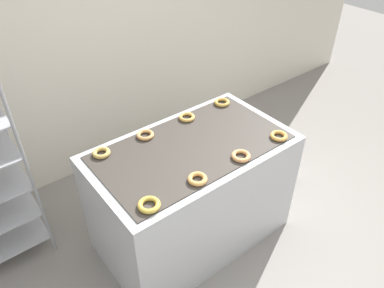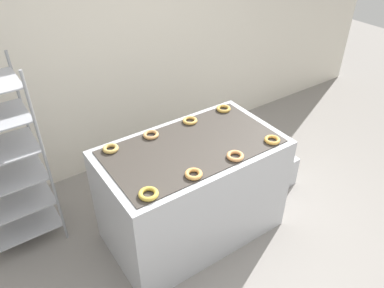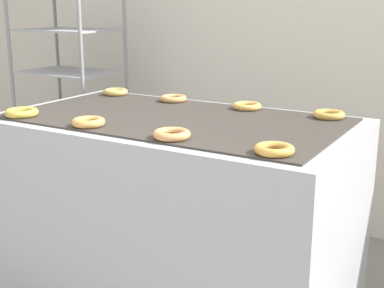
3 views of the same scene
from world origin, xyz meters
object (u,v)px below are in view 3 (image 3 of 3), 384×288
Objects in this scene: baking_rack_cart at (71,93)px; donut_far_midright at (247,106)px; donut_far_left at (116,92)px; donut_far_right at (329,115)px; donut_near_right at (274,149)px; donut_far_midleft at (173,98)px; donut_near_left at (22,112)px; donut_near_midright at (172,134)px; donut_near_midleft at (88,122)px; fryer_machine at (175,223)px.

baking_rack_cart is 12.79× the size of donut_far_midright.
donut_far_right is at bearing -0.18° from donut_far_left.
donut_far_midleft is at bearing 141.26° from donut_near_right.
donut_far_right is at bearing -14.04° from baking_rack_cart.
baking_rack_cart is at bearing 149.92° from donut_near_right.
donut_near_left is at bearing -55.58° from baking_rack_cart.
donut_far_midleft is at bearing -0.84° from donut_far_left.
baking_rack_cart is 1.24m from donut_far_midleft.
donut_near_left is 1.06× the size of donut_far_right.
donut_near_midright is 1.02× the size of donut_far_right.
donut_far_midleft is 1.01× the size of donut_far_midright.
donut_far_midleft is 0.40m from donut_far_midright.
donut_near_left is at bearing -140.58° from donut_far_midright.
donut_near_right is (1.92, -1.11, 0.14)m from baking_rack_cart.
donut_near_right is (0.39, -0.00, -0.00)m from donut_near_midright.
donut_far_midright is at bearing 0.39° from donut_far_midleft.
donut_near_left is at bearing -90.66° from donut_far_left.
donut_near_left reaches higher than donut_far_midright.
donut_near_midleft is at bearing 179.84° from donut_near_midright.
donut_far_right is at bearing 58.72° from donut_near_midright.
donut_near_midright is 1.03× the size of donut_far_midleft.
donut_near_midleft is 1.00× the size of donut_near_right.
donut_near_midleft is at bearing -89.75° from donut_far_midleft.
donut_near_right reaches higher than fryer_machine.
baking_rack_cart is 11.95× the size of donut_near_left.
donut_near_midright is at bearing -121.28° from donut_far_right.
fryer_machine is 0.83m from donut_near_left.
donut_far_midright is at bearing 57.95° from donut_near_midleft.
donut_near_midright is 1.04× the size of donut_near_right.
donut_far_midleft is (0.37, 0.63, -0.00)m from donut_near_left.
fryer_machine is at bearing 57.41° from donut_near_midleft.
donut_far_midleft is at bearing -179.87° from donut_far_right.
donut_near_left and donut_far_left have the same top height.
donut_far_midright is (1.53, -0.48, 0.14)m from baking_rack_cart.
donut_near_right is at bearing -30.08° from baking_rack_cart.
fryer_machine is at bearing 28.75° from donut_near_left.
donut_far_left is at bearing 150.66° from fryer_machine.
donut_near_midleft is 0.98× the size of donut_far_right.
baking_rack_cart is at bearing 124.42° from donut_near_left.
baking_rack_cart is 2.22m from donut_near_right.
donut_near_midright is 1.07× the size of donut_far_left.
baking_rack_cart is 12.62× the size of donut_far_right.
donut_far_midleft is at bearing 123.05° from fryer_machine.
donut_near_midright reaches higher than fryer_machine.
donut_near_midleft is 0.63m from donut_far_midleft.
baking_rack_cart is 1.61m from donut_far_midright.
donut_near_left and donut_near_midleft have the same top height.
donut_far_left is at bearing 179.80° from donut_far_midright.
donut_near_midright reaches higher than donut_far_midright.
baking_rack_cart is 1.59m from donut_near_midleft.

